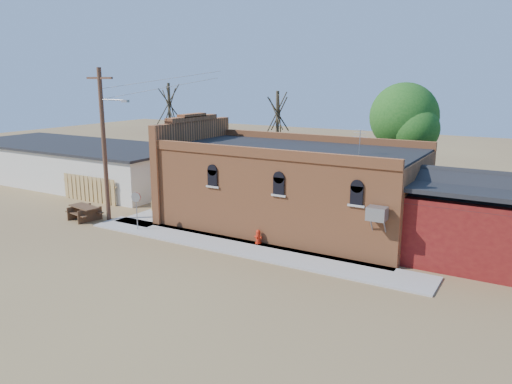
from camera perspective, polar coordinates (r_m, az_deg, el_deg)
The scene contains 15 objects.
ground at distance 25.42m, azimuth -5.58°, elevation -6.46°, with size 120.00×120.00×0.00m, color brown.
sidewalk_south at distance 25.31m, azimuth -1.61°, elevation -6.39°, with size 19.00×2.20×0.08m, color #9E9991.
sidewalk_west at distance 33.65m, azimuth -8.27°, elevation -1.62°, with size 2.60×10.00×0.08m, color #9E9991.
brick_bar at distance 28.47m, azimuth 3.52°, elevation 0.58°, with size 16.40×7.97×6.30m.
red_shed at distance 25.70m, azimuth 23.50°, elevation -1.99°, with size 5.40×6.40×4.30m.
storage_building at distance 43.55m, azimuth -19.84°, elevation 3.14°, with size 20.40×8.40×3.17m.
wood_fence at distance 36.35m, azimuth -18.53°, elevation 0.32°, with size 5.20×0.10×1.80m, color #A7844B, non-canonical shape.
utility_pole at distance 30.57m, azimuth -16.93°, elevation 5.53°, with size 3.12×0.26×9.00m.
tree_bare_near at distance 36.70m, azimuth 2.47°, elevation 9.08°, with size 2.80×2.80×7.65m.
tree_bare_far at distance 43.71m, azimuth -9.91°, elevation 10.04°, with size 2.80×2.80×8.16m.
tree_leafy at distance 33.92m, azimuth 16.56°, elevation 8.20°, with size 4.40×4.40×8.15m.
fire_hydrant at distance 25.70m, azimuth 0.25°, elevation -5.13°, with size 0.41×0.37×0.74m.
stop_sign at distance 28.56m, azimuth -13.54°, elevation -0.97°, with size 0.57×0.21×2.14m.
trash_barrel at distance 32.00m, azimuth -8.27°, elevation -1.61°, with size 0.49×0.49×0.75m, color navy.
picnic_table at distance 31.89m, azimuth -19.02°, elevation -2.05°, with size 2.30×1.89×0.86m.
Camera 1 is at (14.24, -19.31, 8.40)m, focal length 35.00 mm.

